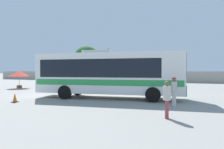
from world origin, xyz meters
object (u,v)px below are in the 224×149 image
at_px(parked_car_second_black, 131,79).
at_px(utility_pole_near, 109,64).
at_px(coach_bus_white_green, 107,73).
at_px(attendant_by_bus_door, 174,90).
at_px(passenger_waiting_on_apron, 167,97).
at_px(roadside_tree_midleft, 131,62).
at_px(vendor_umbrella_near_gate_red, 19,74).
at_px(traffic_cone_on_apron, 15,98).
at_px(roadside_tree_left, 87,57).
at_px(parked_car_leftmost_grey, 104,78).

distance_m(parked_car_second_black, utility_pole_near, 9.23).
xyz_separation_m(coach_bus_white_green, attendant_by_bus_door, (5.12, -1.62, -1.01)).
bearing_deg(passenger_waiting_on_apron, roadside_tree_midleft, 107.73).
bearing_deg(parked_car_second_black, vendor_umbrella_near_gate_red, -123.44).
height_order(utility_pole_near, traffic_cone_on_apron, utility_pole_near).
relative_size(utility_pole_near, roadside_tree_left, 0.89).
distance_m(passenger_waiting_on_apron, parked_car_leftmost_grey, 28.70).
bearing_deg(roadside_tree_midleft, traffic_cone_on_apron, -88.98).
bearing_deg(parked_car_leftmost_grey, coach_bus_white_green, -66.02).
relative_size(attendant_by_bus_door, roadside_tree_midleft, 0.30).
distance_m(roadside_tree_left, roadside_tree_midleft, 10.67).
distance_m(parked_car_second_black, traffic_cone_on_apron, 23.72).
relative_size(parked_car_leftmost_grey, parked_car_second_black, 1.04).
relative_size(attendant_by_bus_door, roadside_tree_left, 0.21).
bearing_deg(attendant_by_bus_door, utility_pole_near, 119.33).
xyz_separation_m(utility_pole_near, roadside_tree_midleft, (4.30, 3.02, 0.55)).
xyz_separation_m(parked_car_leftmost_grey, roadside_tree_midleft, (3.34, 8.04, 3.51)).
distance_m(parked_car_leftmost_grey, roadside_tree_left, 10.54).
xyz_separation_m(attendant_by_bus_door, parked_car_leftmost_grey, (-14.09, 21.77, -0.20)).
bearing_deg(traffic_cone_on_apron, roadside_tree_left, 109.89).
height_order(vendor_umbrella_near_gate_red, roadside_tree_left, roadside_tree_left).
bearing_deg(traffic_cone_on_apron, vendor_umbrella_near_gate_red, 135.71).
xyz_separation_m(passenger_waiting_on_apron, traffic_cone_on_apron, (-10.02, 0.86, -0.64)).
relative_size(attendant_by_bus_door, parked_car_leftmost_grey, 0.40).
relative_size(coach_bus_white_green, vendor_umbrella_near_gate_red, 4.67).
bearing_deg(utility_pole_near, attendant_by_bus_door, -60.67).
relative_size(coach_bus_white_green, parked_car_second_black, 2.75).
bearing_deg(roadside_tree_left, vendor_umbrella_near_gate_red, -83.29).
bearing_deg(roadside_tree_midleft, coach_bus_white_green, -78.71).
bearing_deg(coach_bus_white_green, roadside_tree_left, 121.38).
xyz_separation_m(attendant_by_bus_door, vendor_umbrella_near_gate_red, (-18.56, 5.72, 0.80)).
bearing_deg(vendor_umbrella_near_gate_red, traffic_cone_on_apron, -44.29).
bearing_deg(attendant_by_bus_door, parked_car_leftmost_grey, 122.91).
bearing_deg(attendant_by_bus_door, traffic_cone_on_apron, -166.42).
xyz_separation_m(parked_car_second_black, roadside_tree_midleft, (-2.40, 8.63, 3.52)).
height_order(passenger_waiting_on_apron, roadside_tree_midleft, roadside_tree_midleft).
height_order(coach_bus_white_green, attendant_by_bus_door, coach_bus_white_green).
distance_m(vendor_umbrella_near_gate_red, traffic_cone_on_apron, 11.81).
bearing_deg(passenger_waiting_on_apron, parked_car_second_black, 108.50).
bearing_deg(roadside_tree_left, utility_pole_near, -10.62).
bearing_deg(attendant_by_bus_door, passenger_waiting_on_apron, -92.67).
bearing_deg(vendor_umbrella_near_gate_red, roadside_tree_midleft, 72.04).
bearing_deg(traffic_cone_on_apron, roadside_tree_midleft, 91.02).
bearing_deg(parked_car_leftmost_grey, roadside_tree_midleft, 67.47).
height_order(passenger_waiting_on_apron, parked_car_leftmost_grey, passenger_waiting_on_apron).
xyz_separation_m(attendant_by_bus_door, utility_pole_near, (-15.05, 26.79, 2.76)).
bearing_deg(coach_bus_white_green, vendor_umbrella_near_gate_red, 163.03).
height_order(attendant_by_bus_door, traffic_cone_on_apron, attendant_by_bus_door).
xyz_separation_m(parked_car_leftmost_grey, utility_pole_near, (-0.96, 5.02, 2.96)).
height_order(utility_pole_near, roadside_tree_midleft, utility_pole_near).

